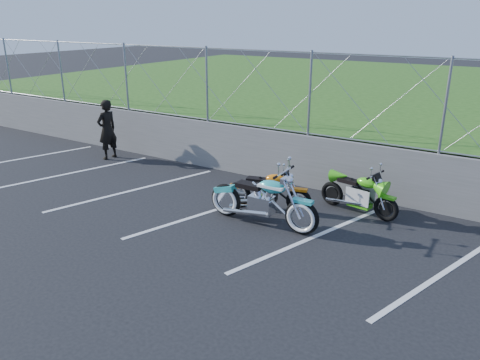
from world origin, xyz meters
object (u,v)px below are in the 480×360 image
Objects in this scene: naked_orange at (269,192)px; sportbike_green at (360,195)px; person_standing at (107,130)px; cruiser_turquoise at (264,202)px.

naked_orange reaches higher than sportbike_green.
sportbike_green is at bearing 13.24° from naked_orange.
sportbike_green is 7.69m from person_standing.
naked_orange is at bearing 85.49° from person_standing.
naked_orange is 1.04× the size of sportbike_green.
naked_orange is 1.08× the size of person_standing.
person_standing reaches higher than sportbike_green.
person_standing reaches higher than naked_orange.
cruiser_turquoise is 0.82m from naked_orange.
person_standing is (-7.68, 0.03, 0.47)m from sportbike_green.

